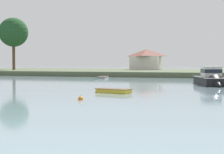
% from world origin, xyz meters
% --- Properties ---
extents(far_shore_bank, '(248.93, 42.80, 1.09)m').
position_xyz_m(far_shore_bank, '(0.00, 82.89, 0.54)').
color(far_shore_bank, '#4C563D').
rests_on(far_shore_bank, ground).
extents(cruiser_black, '(5.03, 9.79, 4.58)m').
position_xyz_m(cruiser_black, '(15.98, 40.70, 0.53)').
color(cruiser_black, black).
rests_on(cruiser_black, ground).
extents(dinghy_yellow, '(3.78, 2.32, 0.56)m').
position_xyz_m(dinghy_yellow, '(7.03, 26.09, 0.14)').
color(dinghy_yellow, gold).
rests_on(dinghy_yellow, ground).
extents(dinghy_grey, '(1.88, 3.69, 0.60)m').
position_xyz_m(dinghy_grey, '(-4.10, 54.83, 0.15)').
color(dinghy_grey, gray).
rests_on(dinghy_grey, ground).
extents(mooring_buoy_green, '(0.33, 0.33, 0.38)m').
position_xyz_m(mooring_buoy_green, '(-3.92, 50.31, 0.06)').
color(mooring_buoy_green, '#1E8C47').
rests_on(mooring_buoy_green, ground).
extents(mooring_buoy_orange, '(0.41, 0.41, 0.47)m').
position_xyz_m(mooring_buoy_orange, '(6.46, 19.18, 0.07)').
color(mooring_buoy_orange, orange).
rests_on(mooring_buoy_orange, ground).
extents(shore_tree_inland_c, '(8.00, 8.00, 14.35)m').
position_xyz_m(shore_tree_inland_c, '(-37.25, 74.87, 11.38)').
color(shore_tree_inland_c, brown).
rests_on(shore_tree_inland_c, far_shore_bank).
extents(cottage_near_water, '(8.47, 9.26, 5.83)m').
position_xyz_m(cottage_near_water, '(-2.96, 89.05, 4.11)').
color(cottage_near_water, silver).
rests_on(cottage_near_water, far_shore_bank).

